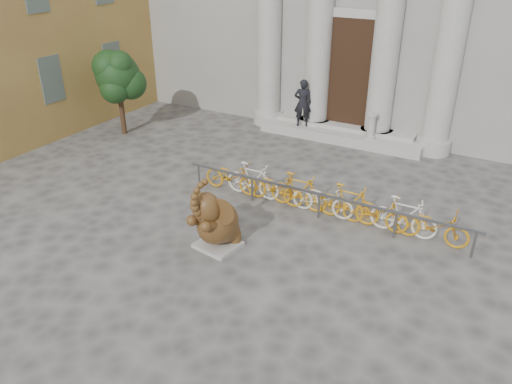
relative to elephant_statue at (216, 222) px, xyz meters
The scene contains 7 objects.
ground 1.37m from the elephant_statue, 89.93° to the right, with size 80.00×80.00×0.00m, color #474442.
entrance_steps 8.24m from the elephant_statue, 89.99° to the left, with size 6.00×1.20×0.36m, color #A8A59E.
elephant_statue is the anchor object (origin of this frame).
bike_rack 3.15m from the elephant_statue, 60.50° to the left, with size 8.00×0.53×1.00m.
tree 8.93m from the elephant_statue, 146.47° to the left, with size 1.80×1.64×3.13m.
pedestrian 8.16m from the elephant_statue, 100.34° to the left, with size 0.63×0.42×1.74m, color black.
balustrade_post 8.01m from the elephant_statue, 81.51° to the left, with size 0.37×0.37×0.92m.
Camera 1 is at (5.69, -7.11, 6.53)m, focal length 35.00 mm.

